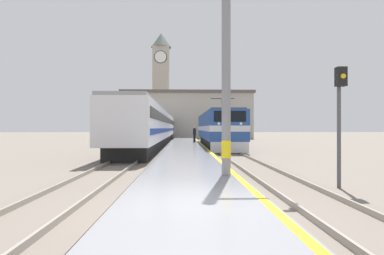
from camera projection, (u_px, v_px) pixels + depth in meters
ground_plane at (185, 143)px, 36.71m from camera, size 200.00×200.00×0.00m
platform at (186, 145)px, 31.71m from camera, size 3.46×140.00×0.28m
rail_track_near at (215, 146)px, 31.80m from camera, size 2.83×140.00×0.16m
rail_track_far at (153, 146)px, 31.62m from camera, size 2.84×140.00×0.16m
locomotive_train at (217, 129)px, 29.45m from camera, size 2.92×16.41×4.43m
passenger_train at (161, 127)px, 41.40m from camera, size 2.92×53.20×3.74m
catenary_mast at (227, 63)px, 10.25m from camera, size 2.16×0.33×7.93m
person_on_platform at (194, 134)px, 34.11m from camera, size 0.34×0.34×1.82m
clock_tower at (161, 81)px, 70.30m from camera, size 4.72×4.72×24.23m
station_building at (187, 115)px, 57.11m from camera, size 23.87×10.24×8.60m
signal_post at (340, 107)px, 9.38m from camera, size 0.30×0.39×3.80m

